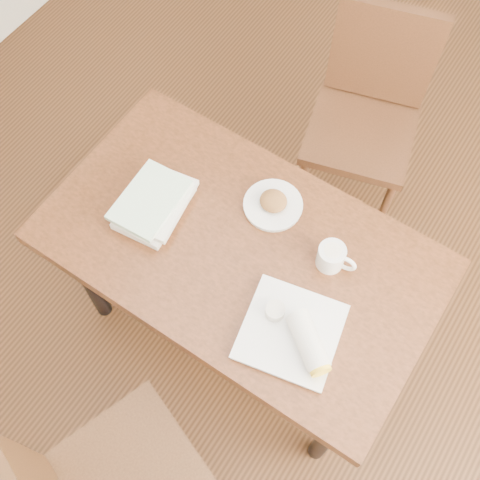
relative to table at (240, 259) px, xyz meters
The scene contains 8 objects.
ground 0.67m from the table, ahead, with size 4.00×5.00×0.01m, color #472814.
room_walls 0.97m from the table, ahead, with size 4.02×5.02×2.80m.
table is the anchor object (origin of this frame).
chair_far 0.90m from the table, 88.52° to the left, with size 0.52×0.52×0.95m.
plate_scone 0.21m from the table, 87.66° to the left, with size 0.19×0.19×0.06m.
coffee_mug 0.32m from the table, 22.54° to the left, with size 0.13×0.09×0.09m.
plate_burrito 0.36m from the table, 27.80° to the right, with size 0.33×0.33×0.09m.
book_stack 0.33m from the table, behind, with size 0.22×0.28×0.07m.
Camera 1 is at (0.47, -0.70, 2.44)m, focal length 45.00 mm.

